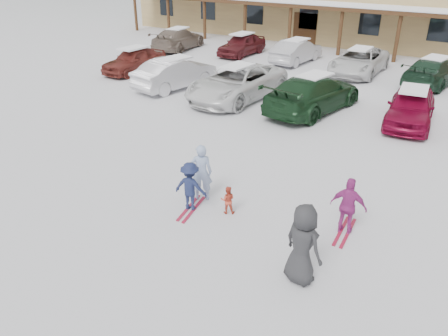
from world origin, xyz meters
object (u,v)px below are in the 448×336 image
Objects in this scene: parked_car_1 at (175,73)px; parked_car_4 at (411,107)px; child_navy at (190,187)px; parked_car_7 at (178,39)px; parked_car_0 at (134,60)px; child_magenta at (348,206)px; parked_car_2 at (237,83)px; toddler_red at (228,200)px; parked_car_9 at (296,51)px; parked_car_3 at (313,93)px; parked_car_11 at (434,71)px; bystander_dark at (303,244)px; adult_skier at (201,173)px; parked_car_10 at (359,61)px; parked_car_8 at (242,44)px.

parked_car_4 is (11.01, 1.10, -0.03)m from parked_car_1.
child_navy is 0.28× the size of parked_car_7.
child_magenta is at bearing -28.18° from parked_car_0.
toddler_red is at bearing -56.54° from parked_car_2.
parked_car_9 is at bearing -66.12° from child_magenta.
parked_car_3 reaches higher than child_magenta.
parked_car_9 is 0.89× the size of parked_car_11.
bystander_dark is at bearing 147.68° from parked_car_1.
adult_skier is 1.20× the size of child_navy.
parked_car_11 is (3.57, 7.18, -0.08)m from parked_car_3.
bystander_dark is at bearing 120.41° from parked_car_3.
parked_car_9 is (-4.83, 17.16, 0.01)m from child_navy.
child_magenta is 18.17m from parked_car_9.
parked_car_10 is at bearing -78.60° from parked_car_3.
adult_skier is 16.04m from parked_car_10.
parked_car_11 is (10.71, 7.66, -0.05)m from parked_car_1.
parked_car_3 reaches higher than parked_car_10.
child_magenta is 17.70m from parked_car_0.
bystander_dark is 0.38× the size of parked_car_11.
child_magenta is 13.73m from parked_car_1.
parked_car_4 is at bearing -121.62° from child_navy.
parked_car_9 is (-4.75, 16.56, -0.12)m from adult_skier.
parked_car_3 is at bearing -111.22° from toddler_red.
parked_car_0 is 9.79m from parked_car_9.
parked_car_7 is 4.72m from parked_car_8.
child_navy is 0.33× the size of parked_car_4.
adult_skier is 20.64m from parked_car_7.
parked_car_1 is at bearing -174.55° from parked_car_2.
parked_car_7 is at bearing -19.79° from parked_car_3.
adult_skier is 0.39× the size of parked_car_9.
bystander_dark reaches higher than parked_car_3.
parked_car_7 reaches higher than parked_car_9.
parked_car_7 is at bearing -43.54° from parked_car_1.
adult_skier is 0.63m from child_navy.
parked_car_3 is (-0.45, 9.30, 0.09)m from child_navy.
parked_car_4 is at bearing 150.13° from parked_car_7.
child_magenta reaches higher than parked_car_11.
parked_car_4 is (7.47, 0.97, -0.06)m from parked_car_2.
parked_car_7 reaches higher than parked_car_8.
parked_car_0 is 0.99× the size of parked_car_8.
parked_car_1 is at bearing 44.75° from parked_car_11.
child_navy is at bearing 12.74° from child_magenta.
bystander_dark is 0.45× the size of parked_car_0.
parked_car_11 is (2.20, 16.09, 0.31)m from toddler_red.
adult_skier is 0.33× the size of parked_car_10.
parked_car_0 is 11.08m from parked_car_3.
child_magenta is 0.35× the size of parked_car_9.
child_navy is 9.31m from parked_car_3.
parked_car_4 is (2.50, 9.53, 0.33)m from toddler_red.
bystander_dark is at bearing -34.39° from parked_car_0.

